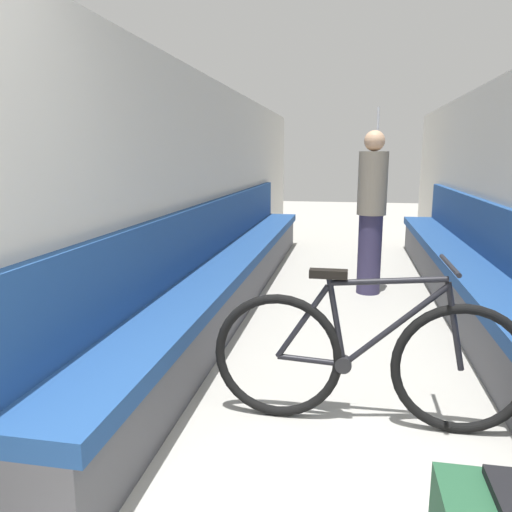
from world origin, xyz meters
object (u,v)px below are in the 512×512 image
at_px(bench_seat_row_left, 233,269).
at_px(bicycle, 367,359).
at_px(bench_seat_row_right, 471,279).
at_px(grab_pole_near, 375,181).
at_px(passenger_standing, 372,211).

relative_size(bench_seat_row_left, bicycle, 4.02).
height_order(bench_seat_row_left, bicycle, bench_seat_row_left).
bearing_deg(bench_seat_row_left, bench_seat_row_right, 0.00).
distance_m(bench_seat_row_left, bicycle, 2.51).
bearing_deg(bench_seat_row_left, bicycle, -60.09).
bearing_deg(bench_seat_row_right, bench_seat_row_left, 180.00).
bearing_deg(grab_pole_near, bicycle, -92.77).
bearing_deg(grab_pole_near, bench_seat_row_right, -76.81).
xyz_separation_m(grab_pole_near, passenger_standing, (-0.15, -2.64, -0.17)).
bearing_deg(bench_seat_row_left, grab_pole_near, 64.71).
relative_size(bench_seat_row_right, passenger_standing, 3.97).
bearing_deg(grab_pole_near, passenger_standing, -93.27).
xyz_separation_m(bench_seat_row_right, passenger_standing, (-0.90, 0.55, 0.55)).
height_order(bench_seat_row_right, grab_pole_near, grab_pole_near).
relative_size(bench_seat_row_left, bench_seat_row_right, 1.00).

